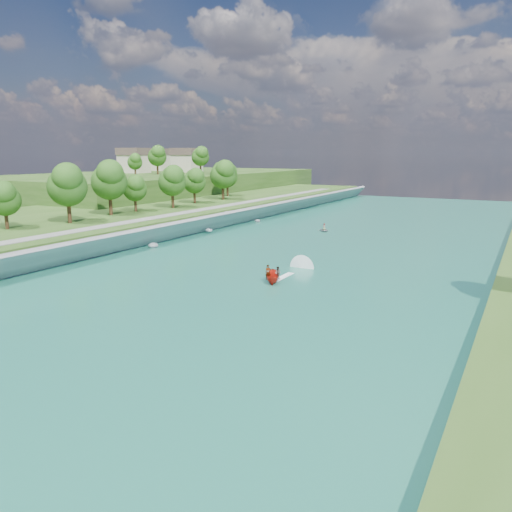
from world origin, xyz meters
The scene contains 11 objects.
ground centered at (0.00, 0.00, 0.00)m, with size 260.00×260.00×0.00m, color #2D5119.
river_water centered at (0.00, 20.00, 0.05)m, with size 55.00×240.00×0.10m, color #1B6854.
berm_west centered at (-50.00, 20.00, 1.75)m, with size 45.00×240.00×3.50m, color #2D5119.
ridge_west centered at (-82.50, 95.00, 4.50)m, with size 60.00×120.00×9.00m, color #2D5119.
riprap_bank centered at (-25.86, 18.79, 1.81)m, with size 4.91×236.00×4.37m.
riverside_path centered at (-32.50, 20.00, 3.55)m, with size 3.00×200.00×0.10m, color gray.
ridge_houses centered at (-88.67, 100.00, 13.31)m, with size 29.50×29.50×8.40m.
trees_west centered at (-42.04, 6.83, 9.24)m, with size 14.66×152.16×13.13m.
trees_ridge centered at (-72.02, 87.70, 13.82)m, with size 18.34×44.38×10.57m.
motorboat centered at (3.44, 11.26, 0.74)m, with size 3.60×18.85×2.22m.
raft centered at (-5.92, 50.70, 0.47)m, with size 3.45×3.78×1.63m.
Camera 1 is at (30.32, -43.27, 15.63)m, focal length 35.00 mm.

